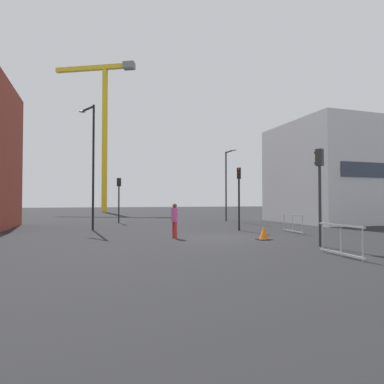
% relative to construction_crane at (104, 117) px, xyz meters
% --- Properties ---
extents(ground, '(160.00, 160.00, 0.00)m').
position_rel_construction_crane_xyz_m(ground, '(3.95, -39.89, -15.60)').
color(ground, black).
extents(office_block, '(13.61, 9.19, 8.52)m').
position_rel_construction_crane_xyz_m(office_block, '(20.52, -31.75, -11.34)').
color(office_block, silver).
rests_on(office_block, ground).
extents(construction_crane, '(12.69, 7.08, 24.51)m').
position_rel_construction_crane_xyz_m(construction_crane, '(0.00, 0.00, 0.00)').
color(construction_crane, yellow).
rests_on(construction_crane, ground).
extents(streetlamp_tall, '(1.01, 1.64, 8.07)m').
position_rel_construction_crane_xyz_m(streetlamp_tall, '(-2.23, -33.25, -10.88)').
color(streetlamp_tall, black).
rests_on(streetlamp_tall, ground).
extents(streetlamp_short, '(0.44, 2.03, 6.46)m').
position_rel_construction_crane_xyz_m(streetlamp_short, '(9.79, -27.70, -11.69)').
color(streetlamp_short, '#2D2D30').
rests_on(streetlamp_short, ground).
extents(traffic_light_near, '(0.35, 0.39, 4.03)m').
position_rel_construction_crane_xyz_m(traffic_light_near, '(6.68, -44.02, -12.89)').
color(traffic_light_near, '#2D2D30').
rests_on(traffic_light_near, ground).
extents(traffic_light_crosswalk, '(0.36, 0.38, 3.80)m').
position_rel_construction_crane_xyz_m(traffic_light_crosswalk, '(0.06, -27.12, -13.03)').
color(traffic_light_crosswalk, '#232326').
rests_on(traffic_light_crosswalk, ground).
extents(traffic_light_island, '(0.35, 0.39, 3.98)m').
position_rel_construction_crane_xyz_m(traffic_light_island, '(6.68, -36.49, -12.92)').
color(traffic_light_island, black).
rests_on(traffic_light_island, ground).
extents(pedestrian_walking, '(0.34, 0.34, 1.74)m').
position_rel_construction_crane_xyz_m(pedestrian_walking, '(1.72, -39.33, -14.58)').
color(pedestrian_walking, red).
rests_on(pedestrian_walking, ground).
extents(safety_barrier_rear, '(0.35, 2.39, 1.08)m').
position_rel_construction_crane_xyz_m(safety_barrier_rear, '(9.07, -38.74, -15.03)').
color(safety_barrier_rear, '#9EA0A5').
rests_on(safety_barrier_rear, ground).
extents(safety_barrier_mid_span, '(0.16, 2.16, 1.08)m').
position_rel_construction_crane_xyz_m(safety_barrier_mid_span, '(5.72, -46.23, -15.03)').
color(safety_barrier_mid_span, '#B2B5BA').
rests_on(safety_barrier_mid_span, ground).
extents(traffic_cone_on_verge, '(0.64, 0.64, 0.65)m').
position_rel_construction_crane_xyz_m(traffic_cone_on_verge, '(5.67, -41.25, -15.30)').
color(traffic_cone_on_verge, black).
rests_on(traffic_cone_on_verge, ground).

